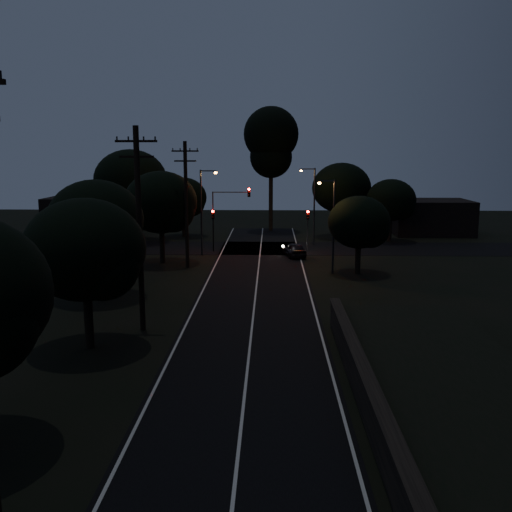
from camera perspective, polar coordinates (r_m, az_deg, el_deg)
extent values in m
plane|color=black|center=(17.88, -2.19, -22.36)|extent=(160.00, 160.00, 0.00)
cube|color=black|center=(38.25, -0.08, -4.21)|extent=(8.00, 70.00, 0.02)
cube|color=black|center=(57.82, 0.47, 0.80)|extent=(60.00, 8.00, 0.02)
cube|color=beige|center=(38.25, -0.08, -4.19)|extent=(0.12, 70.00, 0.01)
cube|color=beige|center=(38.53, -5.68, -4.13)|extent=(0.12, 70.00, 0.01)
cube|color=beige|center=(38.33, 5.55, -4.21)|extent=(0.12, 70.00, 0.01)
cube|color=black|center=(20.40, 11.89, -15.77)|extent=(0.40, 26.00, 1.50)
cube|color=black|center=(20.07, 11.97, -13.71)|extent=(0.55, 26.00, 0.10)
cube|color=black|center=(21.33, 21.24, -15.52)|extent=(6.50, 26.00, 1.20)
cylinder|color=black|center=(31.09, -11.58, 2.49)|extent=(0.30, 0.30, 11.00)
cube|color=black|center=(30.81, -11.91, 11.18)|extent=(2.20, 0.12, 0.12)
cube|color=black|center=(30.81, -11.85, 9.69)|extent=(1.80, 0.12, 0.12)
cylinder|color=black|center=(47.72, -6.99, 5.03)|extent=(0.30, 0.30, 10.50)
cube|color=black|center=(47.52, -7.11, 10.38)|extent=(2.20, 0.12, 0.12)
cube|color=black|center=(47.52, -7.09, 9.41)|extent=(1.80, 0.12, 0.12)
cylinder|color=black|center=(29.65, -16.39, -6.25)|extent=(0.44, 0.44, 2.78)
ellipsoid|color=black|center=(28.85, -16.75, 0.63)|extent=(5.90, 5.90, 5.01)
sphere|color=black|center=(28.09, -15.06, -0.76)|extent=(3.54, 3.54, 3.54)
cylinder|color=black|center=(39.61, -15.45, -1.95)|extent=(0.44, 0.44, 2.89)
ellipsoid|color=black|center=(39.00, -15.72, 3.50)|extent=(6.25, 6.25, 5.31)
sphere|color=black|center=(38.17, -14.38, 2.47)|extent=(3.75, 3.75, 3.75)
cylinder|color=black|center=(50.58, -9.37, 0.97)|extent=(0.44, 0.44, 2.97)
ellipsoid|color=black|center=(50.10, -9.50, 5.33)|extent=(6.34, 6.34, 5.39)
sphere|color=black|center=(49.34, -8.35, 4.54)|extent=(3.80, 3.80, 3.80)
cylinder|color=black|center=(66.30, -7.21, 3.04)|extent=(0.44, 0.44, 2.49)
ellipsoid|color=black|center=(65.97, -7.28, 5.84)|extent=(5.34, 5.34, 4.54)
sphere|color=black|center=(65.35, -6.52, 5.34)|extent=(3.20, 3.20, 3.20)
cylinder|color=black|center=(63.30, -12.25, 3.08)|extent=(0.44, 0.44, 3.69)
ellipsoid|color=black|center=(62.89, -12.42, 7.39)|extent=(7.77, 7.77, 6.61)
sphere|color=black|center=(61.87, -11.33, 6.66)|extent=(4.66, 4.66, 4.66)
cylinder|color=black|center=(65.98, 8.45, 3.24)|extent=(0.44, 0.44, 3.10)
ellipsoid|color=black|center=(65.61, 8.55, 6.75)|extent=(6.66, 6.66, 5.67)
sphere|color=black|center=(65.15, 9.63, 6.10)|extent=(4.00, 4.00, 4.00)
cylinder|color=black|center=(63.89, 13.22, 2.57)|extent=(0.44, 0.44, 2.50)
ellipsoid|color=black|center=(63.55, 13.35, 5.47)|extent=(5.32, 5.32, 4.53)
sphere|color=black|center=(63.27, 14.25, 4.92)|extent=(3.19, 3.19, 3.19)
cylinder|color=black|center=(46.32, 10.14, -0.34)|extent=(0.44, 0.44, 2.32)
ellipsoid|color=black|center=(45.86, 10.26, 3.35)|extent=(4.92, 4.92, 4.18)
sphere|color=black|center=(45.58, 11.40, 2.65)|extent=(2.95, 2.95, 2.95)
cylinder|color=black|center=(70.21, 1.49, 5.89)|extent=(0.50, 0.50, 8.26)
sphere|color=black|center=(70.02, 1.52, 12.09)|extent=(6.61, 6.61, 6.61)
sphere|color=black|center=(70.00, 1.51, 9.88)|extent=(5.10, 5.10, 5.10)
cube|color=black|center=(70.61, -15.86, 3.95)|extent=(10.00, 8.00, 4.40)
cube|color=black|center=(71.01, 17.04, 3.76)|extent=(9.00, 7.00, 4.00)
cylinder|color=black|center=(55.87, -4.29, 2.08)|extent=(0.12, 0.12, 3.20)
cube|color=black|center=(55.61, -4.32, 4.18)|extent=(0.28, 0.22, 0.90)
sphere|color=#FF0705|center=(55.45, -4.34, 4.47)|extent=(0.22, 0.22, 0.22)
cylinder|color=black|center=(55.70, 5.17, 2.05)|extent=(0.12, 0.12, 3.20)
cube|color=black|center=(55.44, 5.21, 4.14)|extent=(0.28, 0.22, 0.90)
sphere|color=#FF0705|center=(55.28, 5.22, 4.44)|extent=(0.22, 0.22, 0.22)
cylinder|color=black|center=(55.75, -4.30, 3.00)|extent=(0.12, 0.12, 5.00)
cube|color=black|center=(55.17, -0.71, 6.40)|extent=(0.28, 0.22, 0.90)
sphere|color=#FF0705|center=(55.02, -0.71, 6.70)|extent=(0.22, 0.22, 0.22)
cube|color=black|center=(55.27, -2.53, 6.39)|extent=(3.50, 0.08, 0.08)
cylinder|color=black|center=(53.70, -5.50, 4.31)|extent=(0.16, 0.16, 8.00)
cube|color=black|center=(53.34, -4.82, 8.48)|extent=(1.40, 0.10, 0.10)
cube|color=black|center=(53.27, -4.06, 8.44)|extent=(0.35, 0.22, 0.12)
sphere|color=orange|center=(53.28, -4.06, 8.33)|extent=(0.26, 0.26, 0.26)
cylinder|color=black|center=(59.43, 5.84, 4.89)|extent=(0.16, 0.16, 8.00)
cube|color=black|center=(59.14, 5.23, 8.66)|extent=(1.40, 0.10, 0.10)
cube|color=black|center=(59.10, 4.54, 8.62)|extent=(0.35, 0.22, 0.12)
sphere|color=orange|center=(59.10, 4.54, 8.53)|extent=(0.26, 0.26, 0.26)
cylinder|color=black|center=(45.65, 7.76, 2.87)|extent=(0.16, 0.16, 7.50)
cube|color=black|center=(45.26, 7.11, 7.46)|extent=(1.20, 0.10, 0.10)
cube|color=black|center=(45.21, 6.35, 7.41)|extent=(0.35, 0.22, 0.12)
sphere|color=orange|center=(45.22, 6.34, 7.29)|extent=(0.26, 0.26, 0.26)
imported|color=black|center=(53.20, 3.83, 0.65)|extent=(2.42, 4.18, 1.34)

